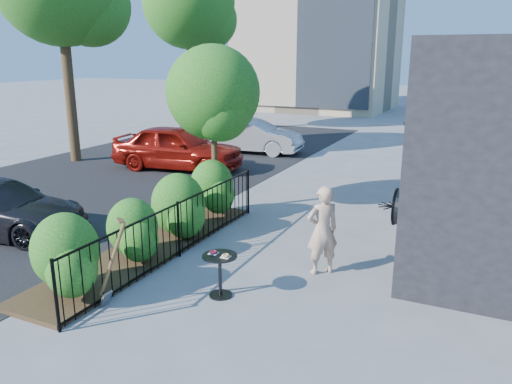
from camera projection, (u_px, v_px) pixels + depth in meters
The scene contains 12 objects.
ground at pixel (250, 270), 8.97m from camera, with size 120.00×120.00×0.00m, color gray.
fence at pixel (179, 229), 9.44m from camera, with size 0.05×6.05×1.10m.
planting_bed at pixel (150, 249), 9.86m from camera, with size 1.30×6.00×0.08m, color #382616.
shrubs at pixel (155, 216), 9.73m from camera, with size 1.10×5.60×1.24m.
patio_tree at pixel (215, 99), 11.56m from camera, with size 2.20×2.20×3.94m.
street at pixel (78, 188), 14.46m from camera, with size 9.00×30.00×0.01m, color black.
street_tree_far at pixel (189, 8), 23.66m from camera, with size 4.40×4.40×8.28m.
cafe_table at pixel (220, 268), 7.88m from camera, with size 0.56×0.56×0.75m.
woman at pixel (322, 230), 8.66m from camera, with size 0.58×0.38×1.59m, color tan.
shovel at pixel (111, 268), 7.43m from camera, with size 0.60×0.20×1.52m.
car_red at pixel (178, 147), 16.75m from camera, with size 1.77×4.40×1.50m, color maroon.
car_silver at pixel (251, 136), 19.68m from camera, with size 1.41×4.05×1.33m, color #ABABB0.
Camera 1 is at (3.62, -7.44, 3.73)m, focal length 35.00 mm.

